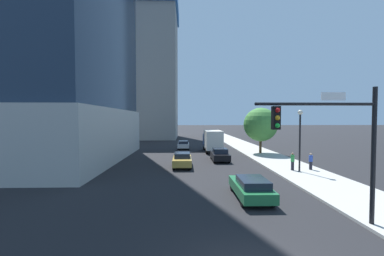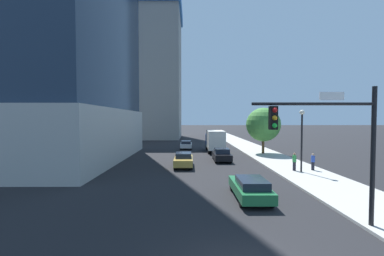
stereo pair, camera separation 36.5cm
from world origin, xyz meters
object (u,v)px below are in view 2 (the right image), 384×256
(construction_building, at_px, (152,66))
(car_gold, at_px, (184,160))
(street_tree, at_px, (263,125))
(car_green, at_px, (250,188))
(street_lamp, at_px, (302,131))
(pedestrian_green_shirt, at_px, (294,162))
(box_truck, at_px, (215,140))
(car_black, at_px, (222,155))
(pedestrian_blue_shirt, at_px, (313,162))
(traffic_light_pole, at_px, (331,133))
(car_white, at_px, (186,145))

(construction_building, xyz_separation_m, car_gold, (9.32, -39.44, -18.32))
(street_tree, bearing_deg, car_green, -109.01)
(street_lamp, relative_size, pedestrian_green_shirt, 3.40)
(car_gold, relative_size, box_truck, 0.57)
(street_tree, height_order, car_black, street_tree)
(pedestrian_green_shirt, bearing_deg, pedestrian_blue_shirt, 6.27)
(car_gold, bearing_deg, construction_building, 103.29)
(street_tree, bearing_deg, traffic_light_pole, -99.78)
(street_lamp, xyz_separation_m, street_tree, (0.10, 11.99, 0.34))
(traffic_light_pole, distance_m, car_green, 6.09)
(traffic_light_pole, bearing_deg, street_tree, 80.22)
(car_white, relative_size, car_black, 0.94)
(box_truck, relative_size, pedestrian_blue_shirt, 4.62)
(pedestrian_blue_shirt, bearing_deg, construction_building, 117.36)
(traffic_light_pole, bearing_deg, construction_building, 106.90)
(street_lamp, relative_size, car_black, 1.31)
(street_lamp, bearing_deg, box_truck, 113.89)
(pedestrian_green_shirt, bearing_deg, street_tree, 87.37)
(street_lamp, height_order, street_tree, street_tree)
(car_black, bearing_deg, traffic_light_pole, -81.83)
(traffic_light_pole, relative_size, car_green, 1.37)
(street_tree, xyz_separation_m, pedestrian_green_shirt, (-0.53, -11.48, -3.22))
(pedestrian_blue_shirt, bearing_deg, street_lamp, -153.65)
(car_gold, xyz_separation_m, car_white, (0.00, 15.51, -0.05))
(car_gold, height_order, car_white, car_gold)
(car_black, bearing_deg, car_green, -90.00)
(construction_building, distance_m, traffic_light_pole, 58.05)
(construction_building, xyz_separation_m, box_truck, (13.76, -27.98, -17.24))
(car_green, relative_size, car_white, 1.12)
(construction_building, distance_m, car_gold, 44.47)
(box_truck, bearing_deg, car_white, 137.71)
(car_green, distance_m, pedestrian_blue_shirt, 11.06)
(street_tree, bearing_deg, car_black, -140.90)
(car_white, height_order, pedestrian_blue_shirt, pedestrian_blue_shirt)
(car_green, relative_size, box_truck, 0.63)
(box_truck, relative_size, pedestrian_green_shirt, 4.37)
(construction_building, xyz_separation_m, street_tree, (20.32, -30.56, -14.85))
(street_lamp, height_order, pedestrian_blue_shirt, street_lamp)
(car_gold, xyz_separation_m, pedestrian_green_shirt, (10.47, -2.60, 0.25))
(traffic_light_pole, relative_size, box_truck, 0.86)
(traffic_light_pole, height_order, car_gold, traffic_light_pole)
(street_lamp, bearing_deg, car_black, 134.10)
(car_gold, height_order, pedestrian_green_shirt, pedestrian_green_shirt)
(construction_building, relative_size, street_lamp, 7.68)
(traffic_light_pole, xyz_separation_m, pedestrian_blue_shirt, (5.32, 11.90, -3.41))
(street_tree, distance_m, car_green, 20.43)
(traffic_light_pole, xyz_separation_m, street_tree, (3.99, 23.17, -0.14))
(street_tree, xyz_separation_m, car_gold, (-11.00, -8.88, -3.47))
(car_green, bearing_deg, traffic_light_pole, -58.28)
(pedestrian_blue_shirt, distance_m, pedestrian_green_shirt, 1.87)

